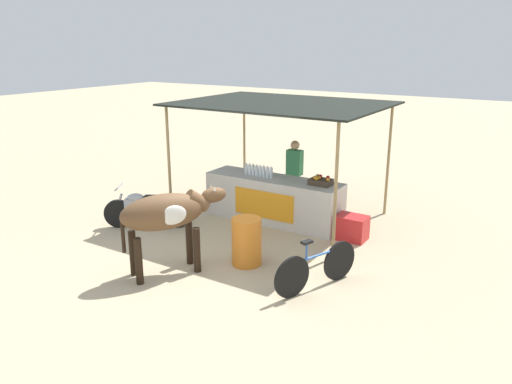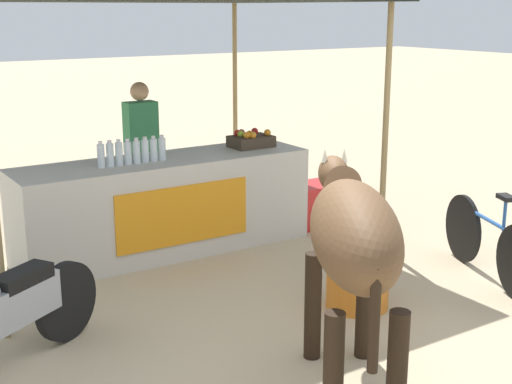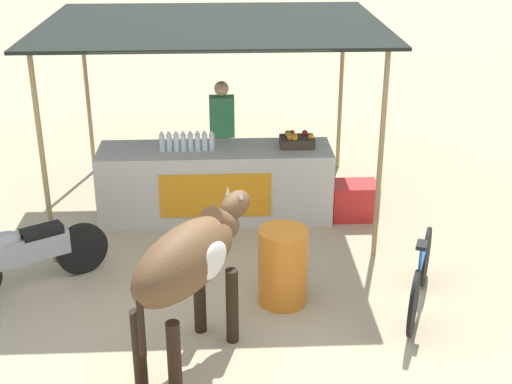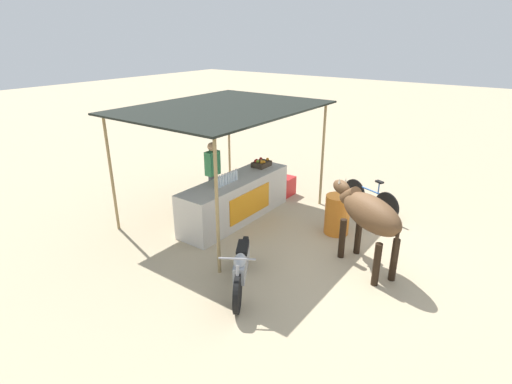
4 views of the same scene
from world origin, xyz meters
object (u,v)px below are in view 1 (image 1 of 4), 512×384
Objects in this scene: cooler_box at (351,228)px; cow at (167,214)px; vendor_behind_counter at (294,176)px; water_barrel at (247,241)px; stall_counter at (273,200)px; bicycle_leaning at (316,268)px; motorcycle_parked at (146,208)px; fruit_crate at (321,181)px.

cooler_box is 3.71m from cow.
vendor_behind_counter is 3.88m from cow.
vendor_behind_counter is at bearing 101.96° from water_barrel.
stall_counter reaches higher than bicycle_leaning.
fruit_crate is at bearing 30.24° from motorcycle_parked.
motorcycle_parked is (-3.85, -1.65, 0.19)m from cooler_box.
cooler_box is (1.82, -0.10, -0.24)m from stall_counter.
cooler_box is 2.24m from bicycle_leaning.
water_barrel is 2.77m from motorcycle_parked.
cow is at bearing -133.17° from water_barrel.
cooler_box is at bearing -3.05° from stall_counter.
bicycle_leaning is at bearing -47.50° from stall_counter.
vendor_behind_counter is at bearing 144.01° from fruit_crate.
bicycle_leaning is (2.32, 0.80, -0.69)m from cow.
water_barrel is at bearing 46.83° from cow.
stall_counter is 2.68m from motorcycle_parked.
water_barrel is at bearing -78.04° from vendor_behind_counter.
cow reaches higher than motorcycle_parked.
motorcycle_parked is at bearing -139.30° from stall_counter.
cow is 2.36m from motorcycle_parked.
vendor_behind_counter is at bearing 153.75° from cooler_box.
fruit_crate is 0.73× the size of cooler_box.
bicycle_leaning is at bearing -7.74° from motorcycle_parked.
cow is at bearing -123.85° from cooler_box.
motorcycle_parked is at bearing -130.44° from vendor_behind_counter.
stall_counter is 1.20m from fruit_crate.
fruit_crate is at bearing 114.10° from bicycle_leaning.
vendor_behind_counter is 2.99m from water_barrel.
stall_counter is at bearing 40.70° from motorcycle_parked.
fruit_crate is 1.20m from vendor_behind_counter.
vendor_behind_counter is (0.10, 0.75, 0.37)m from stall_counter.
cow is at bearing -161.05° from bicycle_leaning.
fruit_crate reaches higher than motorcycle_parked.
stall_counter is 1.91× the size of motorcycle_parked.
stall_counter is 1.82× the size of vendor_behind_counter.
stall_counter is at bearing -97.46° from vendor_behind_counter.
vendor_behind_counter is at bearing 49.56° from motorcycle_parked.
bicycle_leaning is (1.06, -2.37, -0.69)m from fruit_crate.
cooler_box is 0.38× the size of motorcycle_parked.
motorcycle_parked is at bearing -149.76° from fruit_crate.
vendor_behind_counter is at bearing 82.54° from stall_counter.
motorcycle_parked reaches higher than cooler_box.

